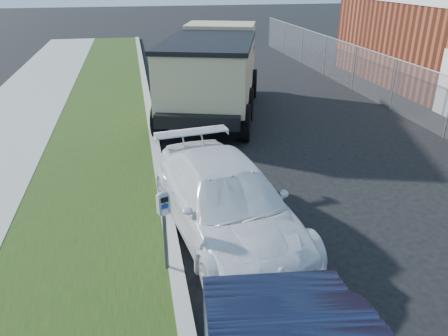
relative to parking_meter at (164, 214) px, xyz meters
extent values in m
plane|color=black|center=(2.74, 0.84, -1.15)|extent=(120.00, 120.00, 0.00)
cube|color=gray|center=(0.14, 2.84, -1.08)|extent=(0.25, 50.00, 0.15)
cube|color=#19350E|center=(-1.46, 2.84, -1.09)|extent=(3.00, 50.00, 0.13)
plane|color=slate|center=(8.74, 7.84, -0.25)|extent=(0.00, 30.00, 30.00)
cylinder|color=#9498A1|center=(8.74, 7.84, 0.65)|extent=(0.04, 30.00, 0.04)
cylinder|color=#9498A1|center=(8.74, 7.84, -0.25)|extent=(0.06, 0.06, 1.80)
cylinder|color=#9498A1|center=(8.74, 10.84, -0.25)|extent=(0.06, 0.06, 1.80)
cylinder|color=#9498A1|center=(8.74, 13.84, -0.25)|extent=(0.06, 0.06, 1.80)
cylinder|color=#9498A1|center=(8.74, 16.84, -0.25)|extent=(0.06, 0.06, 1.80)
cylinder|color=#9498A1|center=(8.74, 19.84, -0.25)|extent=(0.06, 0.06, 1.80)
cylinder|color=#9498A1|center=(8.74, 22.84, -0.25)|extent=(0.06, 0.06, 1.80)
cube|color=silver|center=(10.22, 8.84, 2.45)|extent=(0.06, 14.00, 0.30)
cylinder|color=#3F4247|center=(0.00, 0.00, -0.51)|extent=(0.08, 0.08, 1.02)
cube|color=gray|center=(0.00, 0.00, 0.18)|extent=(0.21, 0.18, 0.31)
ellipsoid|color=gray|center=(0.00, 0.00, 0.33)|extent=(0.22, 0.18, 0.12)
cube|color=black|center=(0.02, -0.06, 0.28)|extent=(0.12, 0.05, 0.08)
cube|color=#0D2999|center=(0.02, -0.06, 0.17)|extent=(0.11, 0.04, 0.07)
cylinder|color=silver|center=(0.02, -0.06, 0.05)|extent=(0.11, 0.04, 0.11)
cube|color=#3F4247|center=(0.02, -0.06, 0.20)|extent=(0.04, 0.02, 0.05)
imported|color=white|center=(1.23, 1.02, -0.45)|extent=(2.68, 5.10, 1.41)
cube|color=black|center=(2.33, 8.63, -0.36)|extent=(4.40, 7.38, 0.38)
cube|color=tan|center=(3.09, 11.03, 0.54)|extent=(3.04, 2.65, 2.18)
cube|color=black|center=(3.09, 11.03, 0.98)|extent=(3.08, 2.68, 0.65)
cube|color=tan|center=(2.06, 7.80, 0.54)|extent=(3.88, 5.16, 1.75)
cube|color=black|center=(2.06, 7.80, 1.45)|extent=(4.02, 5.30, 0.13)
cube|color=black|center=(3.40, 12.01, -0.44)|extent=(2.55, 0.95, 0.33)
cylinder|color=black|center=(1.86, 11.30, -0.61)|extent=(0.66, 1.15, 1.09)
cylinder|color=black|center=(4.25, 10.54, -0.61)|extent=(0.66, 1.15, 1.09)
cylinder|color=black|center=(0.97, 8.49, -0.61)|extent=(0.66, 1.15, 1.09)
cylinder|color=black|center=(3.36, 7.73, -0.61)|extent=(0.66, 1.15, 1.09)
cylinder|color=black|center=(0.37, 6.62, -0.61)|extent=(0.66, 1.15, 1.09)
cylinder|color=black|center=(2.76, 5.86, -0.61)|extent=(0.66, 1.15, 1.09)
camera|label=1|loc=(-0.27, -5.96, 3.46)|focal=35.00mm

